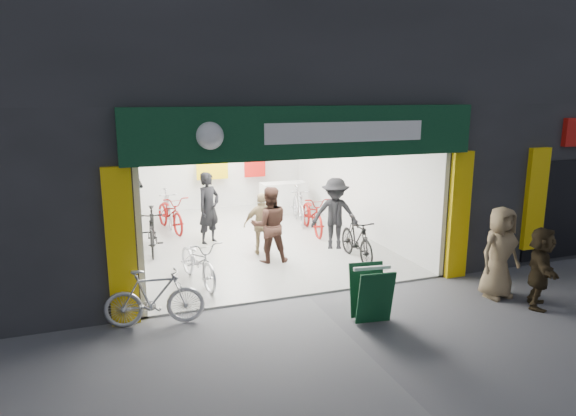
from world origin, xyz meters
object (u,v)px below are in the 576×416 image
pedestrian_near (500,252)px  sandwich_board (371,292)px  bike_right_front (357,239)px  parked_bike (154,297)px  bike_left_front (198,261)px

pedestrian_near → sandwich_board: bearing=178.3°
bike_right_front → parked_bike: (-4.60, -1.84, -0.03)m
bike_right_front → pedestrian_near: pedestrian_near is taller
bike_right_front → pedestrian_near: 3.15m
bike_left_front → pedestrian_near: (5.10, -2.55, 0.38)m
parked_bike → pedestrian_near: 6.18m
bike_right_front → sandwich_board: size_ratio=1.83×
bike_right_front → parked_bike: bike_right_front is taller
parked_bike → sandwich_board: parked_bike is taller
parked_bike → sandwich_board: bearing=-99.6°
parked_bike → pedestrian_near: (6.10, -0.91, 0.38)m
parked_bike → bike_right_front: bearing=-60.4°
parked_bike → pedestrian_near: bearing=-90.6°
bike_left_front → sandwich_board: size_ratio=1.96×
pedestrian_near → sandwich_board: size_ratio=1.86×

